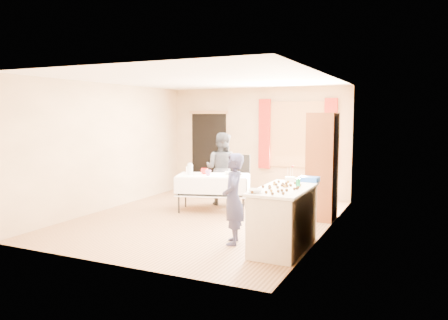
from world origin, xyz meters
The scene contains 29 objects.
floor centered at (0.00, 0.00, -0.01)m, with size 4.50×5.50×0.02m, color #9E7047.
ceiling centered at (0.00, 0.00, 2.61)m, with size 4.50×5.50×0.02m, color white.
wall_back centered at (0.00, 2.76, 1.30)m, with size 4.50×0.02×2.60m, color tan.
wall_front centered at (0.00, -2.76, 1.30)m, with size 4.50×0.02×2.60m, color tan.
wall_left centered at (-2.26, 0.00, 1.30)m, with size 0.02×5.50×2.60m, color tan.
wall_right centered at (2.26, 0.00, 1.30)m, with size 0.02×5.50×2.60m, color tan.
window_frame centered at (1.00, 2.72, 1.50)m, with size 1.32×0.06×1.52m, color olive.
window_pane centered at (1.00, 2.71, 1.50)m, with size 1.20×0.02×1.40m, color white.
curtain_left centered at (0.22, 2.67, 1.50)m, with size 0.28×0.06×1.65m, color maroon.
curtain_right centered at (1.78, 2.67, 1.50)m, with size 0.28×0.06×1.65m, color maroon.
doorway centered at (-1.30, 2.73, 1.00)m, with size 0.95×0.04×2.00m, color black.
door_lintel centered at (-1.30, 2.70, 2.02)m, with size 1.05×0.06×0.08m, color olive.
cabinet centered at (1.99, 0.92, 1.00)m, with size 0.50×0.60×2.00m, color brown.
counter centered at (1.89, -1.15, 0.45)m, with size 0.70×1.47×0.91m.
party_table centered at (-0.16, 0.67, 0.45)m, with size 1.60×1.13×0.75m.
chair centered at (0.02, 1.53, 0.32)m, with size 0.50×0.50×1.08m.
girl centered at (1.11, -1.22, 0.69)m, with size 0.49×0.59×1.39m, color #222243.
woman centered at (-0.28, 1.33, 0.79)m, with size 0.77×0.60×1.58m, color black.
soda_can centered at (2.05, -0.97, 0.97)m, with size 0.07×0.07×0.12m, color #168C4A.
mixing_bowl centered at (1.66, -1.71, 0.94)m, with size 0.25×0.25×0.05m, color white.
foam_block centered at (1.81, -0.58, 0.95)m, with size 0.15×0.10×0.08m, color white.
blue_basket centered at (2.08, -0.44, 0.95)m, with size 0.30×0.20×0.08m, color blue.
pitcher centered at (-0.56, 0.44, 0.86)m, with size 0.11×0.11×0.22m, color silver.
cup_red centered at (-0.36, 0.67, 0.81)m, with size 0.18×0.18×0.12m, color red.
cup_rainbow centered at (-0.19, 0.50, 0.81)m, with size 0.16×0.16×0.11m, color red.
small_bowl centered at (0.11, 0.86, 0.78)m, with size 0.22×0.22×0.05m, color white.
pastry_tray centered at (0.34, 0.69, 0.76)m, with size 0.28×0.20×0.02m, color white.
bottle centered at (-0.75, 0.68, 0.85)m, with size 0.12×0.12×0.19m, color white.
cake_balls centered at (1.85, -1.23, 0.93)m, with size 0.53×1.13×0.04m.
Camera 1 is at (3.73, -7.18, 1.97)m, focal length 35.00 mm.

